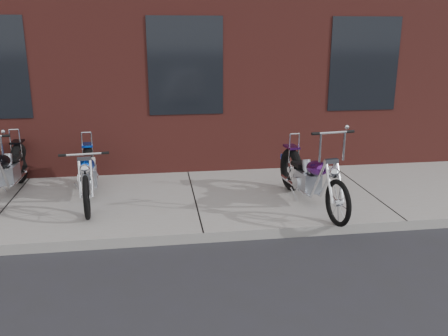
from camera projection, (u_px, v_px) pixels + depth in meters
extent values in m
plane|color=#26262D|center=(204.00, 243.00, 6.55)|extent=(120.00, 120.00, 0.00)
cube|color=gray|center=(194.00, 201.00, 7.96)|extent=(22.00, 3.00, 0.15)
torus|color=black|center=(295.00, 172.00, 8.05)|extent=(0.24, 0.76, 0.75)
torus|color=black|center=(343.00, 207.00, 6.54)|extent=(0.16, 0.68, 0.68)
cube|color=#959DAB|center=(312.00, 184.00, 7.43)|extent=(0.34, 0.45, 0.31)
ellipsoid|color=#52186E|center=(322.00, 171.00, 7.08)|extent=(0.34, 0.60, 0.32)
cube|color=black|center=(305.00, 167.00, 7.63)|extent=(0.29, 0.32, 0.06)
cylinder|color=silver|center=(340.00, 185.00, 6.59)|extent=(0.08, 0.31, 0.56)
cylinder|color=silver|center=(339.00, 135.00, 6.52)|extent=(0.57, 0.11, 0.03)
cylinder|color=silver|center=(298.00, 150.00, 7.86)|extent=(0.03, 0.03, 0.50)
cylinder|color=silver|center=(313.00, 187.00, 7.71)|extent=(0.17, 0.94, 0.05)
torus|color=black|center=(89.00, 169.00, 8.27)|extent=(0.21, 0.74, 0.73)
torus|color=black|center=(86.00, 201.00, 6.78)|extent=(0.14, 0.67, 0.66)
cube|color=#959DAB|center=(88.00, 180.00, 7.66)|extent=(0.32, 0.43, 0.31)
ellipsoid|color=blue|center=(86.00, 167.00, 7.31)|extent=(0.32, 0.58, 0.31)
cube|color=beige|center=(87.00, 164.00, 7.85)|extent=(0.27, 0.31, 0.06)
cylinder|color=silver|center=(85.00, 181.00, 6.83)|extent=(0.07, 0.30, 0.55)
cylinder|color=silver|center=(84.00, 156.00, 6.86)|extent=(0.56, 0.09, 0.03)
cylinder|color=silver|center=(87.00, 148.00, 8.08)|extent=(0.02, 0.02, 0.49)
cylinder|color=silver|center=(96.00, 183.00, 7.94)|extent=(0.14, 0.92, 0.05)
torus|color=black|center=(17.00, 165.00, 8.47)|extent=(0.16, 0.74, 0.74)
cube|color=#959DAB|center=(6.00, 176.00, 7.84)|extent=(0.30, 0.42, 0.31)
cube|color=black|center=(9.00, 160.00, 8.04)|extent=(0.25, 0.29, 0.06)
cylinder|color=silver|center=(13.00, 145.00, 8.28)|extent=(0.02, 0.02, 0.49)
cylinder|color=silver|center=(18.00, 180.00, 8.11)|extent=(0.07, 0.93, 0.05)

